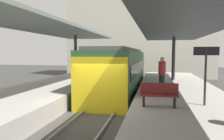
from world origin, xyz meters
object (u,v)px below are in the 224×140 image
at_px(platform_bench, 159,94).
at_px(platform_sign, 206,62).
at_px(commuter_train, 121,70).
at_px(passenger_near_bench, 162,74).

relative_size(platform_bench, platform_sign, 0.63).
height_order(commuter_train, passenger_near_bench, commuter_train).
bearing_deg(passenger_near_bench, commuter_train, 120.92).
xyz_separation_m(commuter_train, platform_sign, (4.34, -7.11, 0.90)).
bearing_deg(passenger_near_bench, platform_bench, -93.68).
bearing_deg(commuter_train, platform_sign, -58.61).
distance_m(platform_bench, passenger_near_bench, 2.94).
distance_m(commuter_train, passenger_near_bench, 5.51).
height_order(commuter_train, platform_sign, commuter_train).
height_order(commuter_train, platform_bench, commuter_train).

